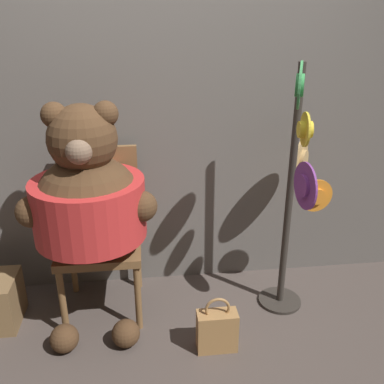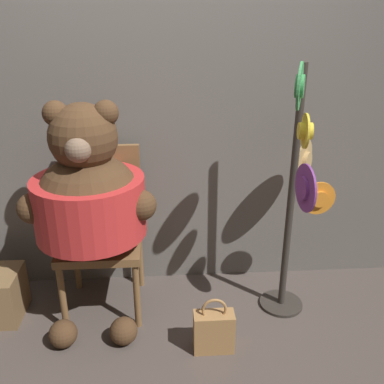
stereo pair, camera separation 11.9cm
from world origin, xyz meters
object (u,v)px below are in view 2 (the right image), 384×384
Objects in this scene: teddy_bear at (89,200)px; hat_display_rack at (298,191)px; chair at (102,224)px; handbag_on_ground at (214,331)px.

hat_display_rack reaches higher than teddy_bear.
teddy_bear is 0.87× the size of hat_display_rack.
chair is 2.97× the size of handbag_on_ground.
hat_display_rack is (1.18, -0.19, 0.28)m from chair.
hat_display_rack is (1.22, -0.02, 0.03)m from teddy_bear.
hat_display_rack is at bearing 33.28° from handbag_on_ground.
handbag_on_ground is at bearing -27.84° from teddy_bear.
chair is 0.75× the size of teddy_bear.
chair reaches higher than handbag_on_ground.
hat_display_rack is 0.94m from handbag_on_ground.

